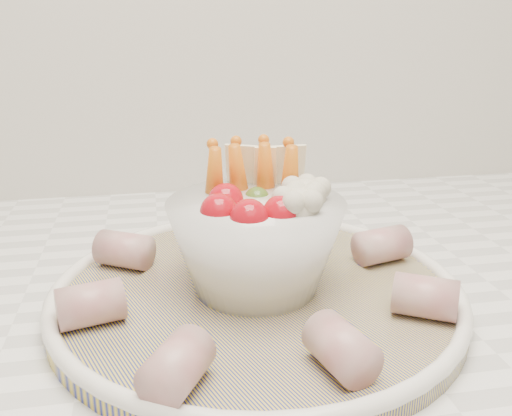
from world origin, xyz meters
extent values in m
cube|color=white|center=(0.00, 1.45, 0.90)|extent=(2.04, 0.62, 0.04)
cylinder|color=navy|center=(-0.09, 1.43, 0.93)|extent=(0.42, 0.42, 0.01)
torus|color=white|center=(-0.09, 1.43, 0.94)|extent=(0.33, 0.33, 0.01)
sphere|color=#AD0B16|center=(-0.13, 1.42, 1.01)|extent=(0.03, 0.03, 0.03)
sphere|color=#AD0B16|center=(-0.11, 1.40, 1.01)|extent=(0.03, 0.03, 0.03)
sphere|color=#AD0B16|center=(-0.08, 1.40, 1.01)|extent=(0.03, 0.03, 0.03)
sphere|color=#AD0B16|center=(-0.12, 1.44, 1.01)|extent=(0.03, 0.03, 0.03)
sphere|color=#416120|center=(-0.09, 1.45, 1.00)|extent=(0.02, 0.02, 0.02)
cone|color=orange|center=(-0.10, 1.47, 1.02)|extent=(0.03, 0.04, 0.06)
cone|color=orange|center=(-0.08, 1.47, 1.02)|extent=(0.03, 0.04, 0.06)
cone|color=orange|center=(-0.06, 1.45, 1.02)|extent=(0.02, 0.04, 0.06)
cone|color=orange|center=(-0.12, 1.46, 1.02)|extent=(0.02, 0.03, 0.06)
sphere|color=beige|center=(-0.06, 1.43, 1.01)|extent=(0.03, 0.03, 0.03)
sphere|color=beige|center=(-0.07, 1.41, 1.01)|extent=(0.03, 0.03, 0.03)
cube|color=#F9EEC2|center=(-0.09, 1.48, 1.02)|extent=(0.04, 0.03, 0.05)
cube|color=#F9EEC2|center=(-0.07, 1.47, 1.02)|extent=(0.04, 0.01, 0.05)
cylinder|color=#A24A4E|center=(0.02, 1.46, 0.95)|extent=(0.05, 0.04, 0.03)
cylinder|color=#A24A4E|center=(-0.03, 1.54, 0.95)|extent=(0.05, 0.05, 0.03)
cylinder|color=#A24A4E|center=(-0.13, 1.56, 0.95)|extent=(0.04, 0.05, 0.03)
cylinder|color=#A24A4E|center=(-0.20, 1.49, 0.95)|extent=(0.05, 0.05, 0.03)
cylinder|color=#A24A4E|center=(-0.22, 1.40, 0.95)|extent=(0.05, 0.04, 0.03)
cylinder|color=#A24A4E|center=(-0.16, 1.31, 0.95)|extent=(0.05, 0.05, 0.03)
cylinder|color=#A24A4E|center=(-0.06, 1.31, 0.95)|extent=(0.04, 0.05, 0.03)
cylinder|color=#A24A4E|center=(0.02, 1.36, 0.95)|extent=(0.05, 0.05, 0.03)
camera|label=1|loc=(-0.17, 1.03, 1.15)|focal=40.00mm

